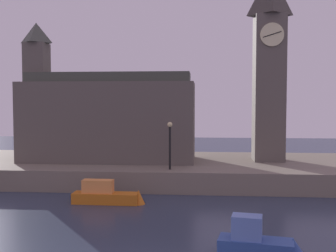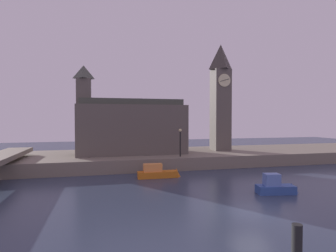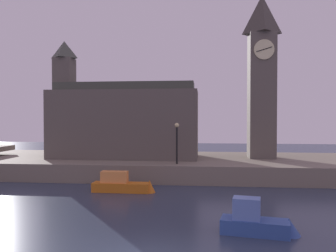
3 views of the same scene
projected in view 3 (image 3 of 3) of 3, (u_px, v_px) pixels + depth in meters
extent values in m
cube|color=slate|center=(183.00, 165.00, 32.52)|extent=(70.00, 12.00, 1.50)
cube|color=#5B544C|center=(261.00, 96.00, 32.19)|extent=(2.39, 2.39, 11.67)
cylinder|color=beige|center=(264.00, 49.00, 30.85)|extent=(1.82, 0.12, 1.82)
cube|color=black|center=(264.00, 49.00, 30.78)|extent=(1.40, 0.04, 0.49)
pyramid|color=#403A35|center=(262.00, 15.00, 32.02)|extent=(2.63, 2.63, 3.65)
cube|color=#5B544C|center=(125.00, 124.00, 32.77)|extent=(13.85, 5.29, 6.33)
cube|color=#5B544C|center=(65.00, 108.00, 33.35)|extent=(1.74, 1.74, 9.60)
pyramid|color=#474C42|center=(64.00, 50.00, 33.22)|extent=(1.92, 1.92, 1.67)
cube|color=#42473D|center=(125.00, 87.00, 32.69)|extent=(13.15, 3.17, 0.80)
cylinder|color=black|center=(177.00, 146.00, 27.91)|extent=(0.16, 0.16, 3.00)
sphere|color=#F2E099|center=(177.00, 125.00, 27.87)|extent=(0.36, 0.36, 0.36)
cube|color=orange|center=(121.00, 187.00, 24.27)|extent=(4.10, 1.12, 0.66)
cube|color=#FF9947|center=(115.00, 177.00, 24.30)|extent=(1.90, 0.77, 0.80)
cone|color=orange|center=(150.00, 187.00, 24.06)|extent=(0.97, 0.97, 1.02)
cube|color=#2D4C93|center=(255.00, 227.00, 15.41)|extent=(3.17, 1.69, 0.66)
cube|color=#5B7AC1|center=(247.00, 208.00, 15.43)|extent=(1.34, 1.02, 0.97)
cone|color=#2D4C93|center=(289.00, 227.00, 15.26)|extent=(1.22, 1.22, 0.75)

